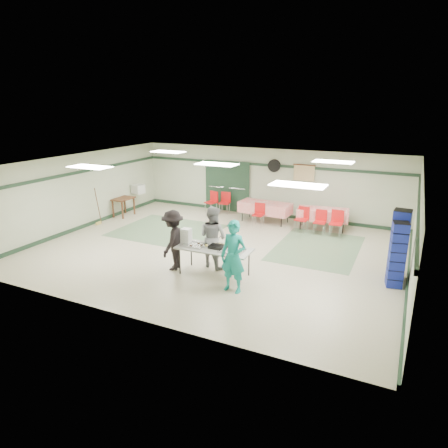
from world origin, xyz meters
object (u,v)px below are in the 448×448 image
at_px(chair_c, 337,220).
at_px(chair_loose_a, 225,200).
at_px(dining_table_a, 323,214).
at_px(serving_table, 214,249).
at_px(volunteer_dark, 173,240).
at_px(volunteer_teal, 233,257).
at_px(crate_stack_blue_b, 397,255).
at_px(chair_loose_b, 212,200).
at_px(broom, 98,206).
at_px(volunteer_grey, 213,237).
at_px(crate_stack_red, 397,256).
at_px(dining_table_b, 265,207).
at_px(chair_d, 259,212).
at_px(chair_b, 303,217).
at_px(office_printer, 138,189).
at_px(crate_stack_blue_a, 399,245).
at_px(printer_table, 123,200).
at_px(chair_a, 320,219).

xyz_separation_m(chair_c, chair_loose_a, (-4.73, 1.05, -0.02)).
xyz_separation_m(dining_table_a, chair_loose_a, (-4.12, 0.49, -0.03)).
relative_size(serving_table, volunteer_dark, 1.21).
relative_size(serving_table, volunteer_teal, 1.13).
xyz_separation_m(serving_table, crate_stack_blue_b, (4.37, 1.31, 0.12)).
relative_size(volunteer_teal, volunteer_dark, 1.07).
bearing_deg(chair_loose_a, chair_loose_b, -164.87).
xyz_separation_m(serving_table, chair_loose_a, (-2.41, 5.77, -0.18)).
xyz_separation_m(volunteer_teal, broom, (-6.85, 2.90, -0.17)).
xyz_separation_m(serving_table, volunteer_grey, (-0.29, 0.51, 0.15)).
distance_m(volunteer_grey, crate_stack_red, 4.88).
xyz_separation_m(dining_table_b, chair_d, (-0.03, -0.57, -0.05)).
relative_size(chair_c, chair_d, 1.07).
distance_m(chair_b, chair_loose_b, 4.12).
xyz_separation_m(dining_table_a, chair_loose_b, (-4.61, 0.28, -0.01)).
distance_m(chair_loose_b, office_printer, 3.20).
xyz_separation_m(volunteer_teal, crate_stack_blue_b, (3.53, 1.96, -0.05)).
height_order(dining_table_a, crate_stack_blue_a, crate_stack_blue_a).
distance_m(chair_loose_a, office_printer, 3.73).
xyz_separation_m(serving_table, dining_table_b, (-0.48, 5.28, -0.15)).
bearing_deg(chair_c, volunteer_teal, -105.04).
bearing_deg(broom, office_printer, 99.41).
relative_size(dining_table_b, printer_table, 2.21).
bearing_deg(printer_table, crate_stack_blue_a, -10.38).
xyz_separation_m(chair_loose_b, office_printer, (-3.03, -0.97, 0.37)).
height_order(chair_d, chair_loose_b, chair_loose_b).
height_order(dining_table_a, chair_d, chair_d).
relative_size(volunteer_grey, crate_stack_blue_b, 1.03).
xyz_separation_m(volunteer_dark, dining_table_b, (0.71, 5.39, -0.26)).
height_order(dining_table_b, office_printer, office_printer).
height_order(chair_b, crate_stack_blue_b, crate_stack_blue_b).
height_order(chair_d, printer_table, chair_d).
height_order(volunteer_grey, chair_b, volunteer_grey).
distance_m(chair_a, printer_table, 7.77).
relative_size(chair_b, crate_stack_blue_a, 0.48).
relative_size(chair_loose_a, broom, 0.63).
bearing_deg(chair_loose_a, chair_a, -21.24).
bearing_deg(volunteer_grey, chair_loose_b, -47.99).
height_order(crate_stack_red, printer_table, crate_stack_red).
height_order(serving_table, broom, broom).
bearing_deg(chair_loose_b, chair_d, -2.21).
xyz_separation_m(chair_b, chair_d, (-1.65, -0.00, -0.03)).
distance_m(dining_table_b, chair_a, 2.32).
bearing_deg(broom, volunteer_dark, -14.77).
height_order(serving_table, printer_table, serving_table).
distance_m(serving_table, chair_c, 5.26).
relative_size(chair_b, chair_loose_b, 0.98).
distance_m(serving_table, chair_a, 5.04).
bearing_deg(serving_table, chair_loose_b, 115.92).
xyz_separation_m(dining_table_a, printer_table, (-7.64, -1.68, 0.07)).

